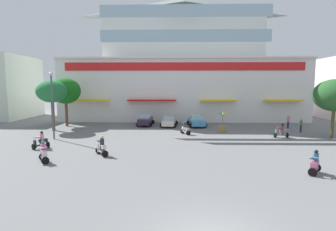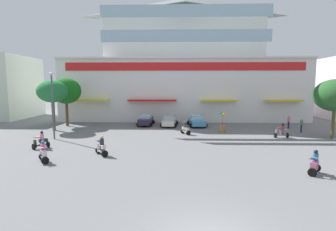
# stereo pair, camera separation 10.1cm
# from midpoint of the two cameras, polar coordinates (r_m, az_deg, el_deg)

# --- Properties ---
(ground_plane) EXTENTS (128.00, 128.00, 0.00)m
(ground_plane) POSITION_cam_midpoint_polar(r_m,az_deg,el_deg) (22.42, 4.95, -7.64)
(ground_plane) COLOR slate
(colonial_building) EXTENTS (37.85, 17.50, 19.99)m
(colonial_building) POSITION_cam_midpoint_polar(r_m,az_deg,el_deg) (45.24, 3.32, 10.57)
(colonial_building) COLOR silver
(colonial_building) RESTS_ON ground
(plaza_tree_0) EXTENTS (3.95, 3.85, 6.50)m
(plaza_tree_0) POSITION_cam_midpoint_polar(r_m,az_deg,el_deg) (38.02, -21.19, 4.97)
(plaza_tree_0) COLOR brown
(plaza_tree_0) RESTS_ON ground
(plaza_tree_1) EXTENTS (4.11, 4.42, 6.15)m
(plaza_tree_1) POSITION_cam_midpoint_polar(r_m,az_deg,el_deg) (32.03, 32.60, 3.69)
(plaza_tree_1) COLOR brown
(plaza_tree_1) RESTS_ON ground
(plaza_tree_2) EXTENTS (3.55, 3.90, 6.12)m
(plaza_tree_2) POSITION_cam_midpoint_polar(r_m,az_deg,el_deg) (34.95, -23.73, 4.75)
(plaza_tree_2) COLOR brown
(plaza_tree_2) RESTS_ON ground
(parked_car_0) EXTENTS (2.32, 4.27, 1.56)m
(parked_car_0) POSITION_cam_midpoint_polar(r_m,az_deg,el_deg) (36.37, -4.76, -0.93)
(parked_car_0) COLOR #281B2E
(parked_car_0) RESTS_ON ground
(parked_car_1) EXTENTS (2.43, 4.37, 1.42)m
(parked_car_1) POSITION_cam_midpoint_polar(r_m,az_deg,el_deg) (35.52, 0.43, -1.19)
(parked_car_1) COLOR beige
(parked_car_1) RESTS_ON ground
(parked_car_2) EXTENTS (2.60, 4.42, 1.49)m
(parked_car_2) POSITION_cam_midpoint_polar(r_m,az_deg,el_deg) (35.64, 6.37, -1.15)
(parked_car_2) COLOR #4493C5
(parked_car_2) RESTS_ON ground
(scooter_rider_0) EXTENTS (1.27, 1.39, 1.54)m
(scooter_rider_0) POSITION_cam_midpoint_polar(r_m,az_deg,el_deg) (25.52, -25.74, -5.08)
(scooter_rider_0) COLOR black
(scooter_rider_0) RESTS_ON ground
(scooter_rider_1) EXTENTS (1.42, 0.54, 1.51)m
(scooter_rider_1) POSITION_cam_midpoint_polar(r_m,az_deg,el_deg) (30.20, 23.52, -3.26)
(scooter_rider_1) COLOR black
(scooter_rider_1) RESTS_ON ground
(scooter_rider_2) EXTENTS (1.28, 1.48, 1.58)m
(scooter_rider_2) POSITION_cam_midpoint_polar(r_m,az_deg,el_deg) (21.43, -14.09, -6.67)
(scooter_rider_2) COLOR black
(scooter_rider_2) RESTS_ON ground
(scooter_rider_4) EXTENTS (1.21, 1.34, 1.53)m
(scooter_rider_4) POSITION_cam_midpoint_polar(r_m,az_deg,el_deg) (18.87, 29.39, -9.20)
(scooter_rider_4) COLOR black
(scooter_rider_4) RESTS_ON ground
(scooter_rider_7) EXTENTS (1.13, 1.43, 1.48)m
(scooter_rider_7) POSITION_cam_midpoint_polar(r_m,az_deg,el_deg) (29.75, 3.89, -2.93)
(scooter_rider_7) COLOR black
(scooter_rider_7) RESTS_ON ground
(scooter_rider_8) EXTENTS (1.21, 1.44, 1.53)m
(scooter_rider_8) POSITION_cam_midpoint_polar(r_m,az_deg,el_deg) (21.01, -25.29, -7.41)
(scooter_rider_8) COLOR black
(scooter_rider_8) RESTS_ON ground
(pedestrian_0) EXTENTS (0.41, 0.41, 1.62)m
(pedestrian_0) POSITION_cam_midpoint_polar(r_m,az_deg,el_deg) (34.55, 27.05, -1.76)
(pedestrian_0) COLOR #231F48
(pedestrian_0) RESTS_ON ground
(pedestrian_1) EXTENTS (0.43, 0.43, 1.74)m
(pedestrian_1) POSITION_cam_midpoint_polar(r_m,az_deg,el_deg) (36.96, 24.80, -1.06)
(pedestrian_1) COLOR #21204B
(pedestrian_1) RESTS_ON ground
(streetlamp_near) EXTENTS (0.40, 0.40, 6.83)m
(streetlamp_near) POSITION_cam_midpoint_polar(r_m,az_deg,el_deg) (29.09, -23.68, 3.03)
(streetlamp_near) COLOR #474C51
(streetlamp_near) RESTS_ON ground
(balloon_vendor_cart) EXTENTS (0.96, 1.08, 2.46)m
(balloon_vendor_cart) POSITION_cam_midpoint_polar(r_m,az_deg,el_deg) (31.90, 11.83, -1.91)
(balloon_vendor_cart) COLOR #A37244
(balloon_vendor_cart) RESTS_ON ground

